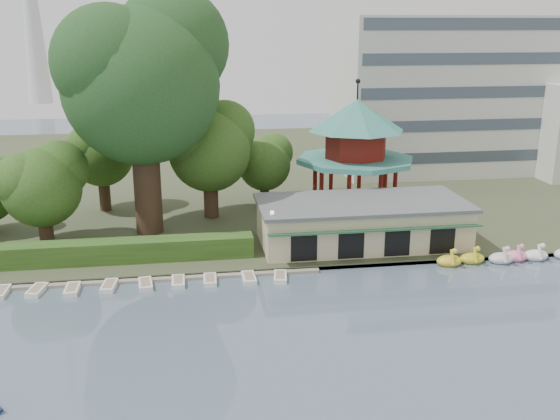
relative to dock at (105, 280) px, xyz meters
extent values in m
plane|color=slate|center=(12.00, -17.20, -0.12)|extent=(220.00, 220.00, 0.00)
cube|color=#424930|center=(12.00, 34.80, 0.08)|extent=(220.00, 70.00, 0.40)
cube|color=gray|center=(12.00, 0.10, 0.03)|extent=(220.00, 0.60, 0.30)
cube|color=gray|center=(0.00, 0.00, 0.00)|extent=(34.00, 1.60, 0.24)
cube|color=beige|center=(22.00, 4.80, 2.08)|extent=(18.00, 8.00, 3.60)
cube|color=#595B5E|center=(22.00, 4.80, 4.03)|extent=(18.60, 8.60, 0.30)
cube|color=#194C2D|center=(22.00, 0.50, 2.88)|extent=(18.00, 1.59, 0.45)
cylinder|color=beige|center=(24.00, 14.80, 0.88)|extent=(10.40, 10.40, 1.20)
cylinder|color=teal|center=(24.00, 14.80, 5.73)|extent=(12.40, 12.40, 0.50)
cylinder|color=maroon|center=(24.00, 14.80, 7.38)|extent=(6.40, 6.40, 2.80)
cone|color=teal|center=(24.00, 14.80, 10.38)|extent=(10.00, 10.00, 3.20)
cylinder|color=black|center=(24.00, 14.80, 12.88)|extent=(0.16, 0.16, 1.80)
cube|color=silver|center=(42.00, 32.80, 10.28)|extent=(30.00, 14.00, 20.00)
cube|color=#34591E|center=(-3.00, 3.30, 1.18)|extent=(30.00, 2.00, 1.80)
cylinder|color=black|center=(13.50, 1.80, 2.28)|extent=(0.12, 0.12, 4.00)
sphere|color=beige|center=(13.50, 1.80, 4.38)|extent=(0.36, 0.36, 0.36)
cylinder|color=#3A281C|center=(3.00, 10.80, 5.78)|extent=(2.53, 2.53, 11.00)
sphere|color=#244B21|center=(3.00, 10.80, 13.93)|extent=(14.05, 14.05, 14.05)
sphere|color=#244B21|center=(5.81, 12.91, 17.45)|extent=(10.54, 10.54, 10.54)
sphere|color=#244B21|center=(0.54, 9.40, 16.13)|extent=(9.83, 9.83, 9.83)
cylinder|color=#3A281C|center=(-6.00, 8.80, 2.37)|extent=(1.26, 1.26, 4.19)
sphere|color=#34591E|center=(-6.00, 8.80, 5.47)|extent=(7.01, 7.01, 7.01)
sphere|color=#34591E|center=(-4.60, 9.85, 6.81)|extent=(5.26, 5.26, 5.26)
sphere|color=#34591E|center=(-7.23, 8.10, 6.31)|extent=(4.91, 4.91, 4.91)
cylinder|color=#3A281C|center=(9.00, 14.80, 3.05)|extent=(1.48, 1.48, 5.54)
sphere|color=#34591E|center=(9.00, 14.80, 7.16)|extent=(8.22, 8.22, 8.22)
sphere|color=#34591E|center=(10.64, 16.03, 8.93)|extent=(6.17, 6.17, 6.17)
sphere|color=#34591E|center=(7.56, 13.98, 8.26)|extent=(5.76, 5.76, 5.76)
cylinder|color=#3A281C|center=(15.00, 18.80, 2.05)|extent=(1.02, 1.02, 3.55)
sphere|color=#34591E|center=(15.00, 18.80, 4.68)|extent=(5.69, 5.69, 5.69)
sphere|color=#34591E|center=(16.14, 19.65, 5.82)|extent=(4.26, 4.26, 4.26)
sphere|color=#34591E|center=(14.00, 18.23, 5.39)|extent=(3.98, 3.98, 3.98)
cylinder|color=#3A281C|center=(-2.00, 18.80, 2.69)|extent=(1.17, 1.17, 4.81)
sphere|color=#34591E|center=(-2.00, 18.80, 6.25)|extent=(6.52, 6.52, 6.52)
sphere|color=#34591E|center=(-0.70, 19.78, 7.78)|extent=(4.89, 4.89, 4.89)
sphere|color=#34591E|center=(-3.14, 18.15, 7.21)|extent=(4.56, 4.56, 4.56)
ellipsoid|color=yellow|center=(28.10, -0.65, 0.23)|extent=(2.16, 1.44, 0.99)
cylinder|color=yellow|center=(28.10, -1.20, 0.78)|extent=(0.26, 0.79, 1.29)
sphere|color=yellow|center=(28.10, -1.50, 1.43)|extent=(0.44, 0.44, 0.44)
ellipsoid|color=gold|center=(30.22, -0.40, 0.23)|extent=(2.16, 1.44, 0.99)
cylinder|color=gold|center=(30.22, -0.95, 0.78)|extent=(0.26, 0.79, 1.29)
sphere|color=gold|center=(30.22, -1.25, 1.43)|extent=(0.44, 0.44, 0.44)
ellipsoid|color=silver|center=(32.68, -0.76, 0.23)|extent=(2.16, 1.44, 0.99)
cylinder|color=silver|center=(32.68, -1.31, 0.78)|extent=(0.26, 0.79, 1.29)
sphere|color=silver|center=(32.68, -1.61, 1.43)|extent=(0.44, 0.44, 0.44)
ellipsoid|color=pink|center=(34.12, -0.45, 0.23)|extent=(2.16, 1.44, 0.99)
cylinder|color=pink|center=(34.12, -1.00, 0.78)|extent=(0.26, 0.79, 1.29)
sphere|color=pink|center=(34.12, -1.30, 1.43)|extent=(0.44, 0.44, 0.44)
ellipsoid|color=white|center=(35.94, -0.53, 0.23)|extent=(2.16, 1.44, 0.99)
cylinder|color=white|center=(35.94, -1.08, 0.78)|extent=(0.26, 0.79, 1.29)
sphere|color=white|center=(35.94, -1.38, 1.43)|extent=(0.44, 0.44, 0.44)
cube|color=white|center=(-7.38, -1.33, 0.06)|extent=(1.03, 2.31, 0.36)
cube|color=white|center=(-4.80, -1.33, 0.06)|extent=(1.36, 2.43, 0.36)
cube|color=white|center=(-2.20, -1.57, 0.06)|extent=(1.01, 2.30, 0.36)
cube|color=white|center=(0.48, -1.33, 0.06)|extent=(1.22, 2.39, 0.36)
cube|color=white|center=(3.20, -1.39, 0.06)|extent=(1.25, 2.40, 0.36)
cube|color=white|center=(5.69, -1.28, 0.06)|extent=(1.02, 2.31, 0.36)
cube|color=white|center=(8.15, -1.28, 0.06)|extent=(1.06, 2.33, 0.36)
cube|color=white|center=(11.20, -1.36, 0.06)|extent=(1.06, 2.32, 0.36)
cube|color=white|center=(13.67, -1.53, 0.06)|extent=(1.34, 2.43, 0.36)
cylinder|color=#3A281C|center=(-3.37, -16.79, 0.23)|extent=(0.94, 0.29, 2.01)
camera|label=1|loc=(6.84, -46.70, 19.16)|focal=40.00mm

